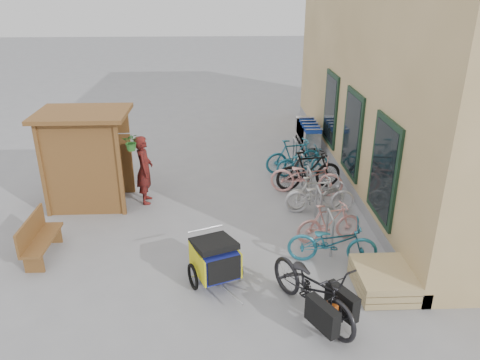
{
  "coord_description": "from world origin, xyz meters",
  "views": [
    {
      "loc": [
        0.06,
        -8.4,
        5.28
      ],
      "look_at": [
        0.5,
        1.5,
        1.0
      ],
      "focal_mm": 35.0,
      "sensor_mm": 36.0,
      "label": 1
    }
  ],
  "objects_px": {
    "bike_3": "(315,193)",
    "bike_0": "(332,242)",
    "child_trailer": "(215,258)",
    "bike_1": "(329,223)",
    "cargo_bike": "(314,288)",
    "bike_5": "(309,170)",
    "person_kiosk": "(144,170)",
    "bike_4": "(307,176)",
    "bike_7": "(294,156)",
    "kiosk": "(83,146)",
    "bench": "(38,237)",
    "bike_6": "(303,162)",
    "shopping_carts": "(307,131)",
    "bike_2": "(320,195)",
    "pallet_stack": "(383,280)"
  },
  "relations": [
    {
      "from": "bike_3",
      "to": "bike_0",
      "type": "bearing_deg",
      "value": 174.83
    },
    {
      "from": "bike_2",
      "to": "bike_6",
      "type": "distance_m",
      "value": 2.35
    },
    {
      "from": "child_trailer",
      "to": "person_kiosk",
      "type": "distance_m",
      "value": 3.99
    },
    {
      "from": "bike_1",
      "to": "bike_6",
      "type": "relative_size",
      "value": 0.92
    },
    {
      "from": "bike_6",
      "to": "cargo_bike",
      "type": "bearing_deg",
      "value": 160.81
    },
    {
      "from": "shopping_carts",
      "to": "pallet_stack",
      "type": "bearing_deg",
      "value": -90.0
    },
    {
      "from": "person_kiosk",
      "to": "bike_6",
      "type": "xyz_separation_m",
      "value": [
        4.29,
        1.57,
        -0.46
      ]
    },
    {
      "from": "kiosk",
      "to": "bike_7",
      "type": "height_order",
      "value": "kiosk"
    },
    {
      "from": "pallet_stack",
      "to": "bike_3",
      "type": "xyz_separation_m",
      "value": [
        -0.64,
        3.29,
        0.23
      ]
    },
    {
      "from": "person_kiosk",
      "to": "bike_3",
      "type": "relative_size",
      "value": 1.2
    },
    {
      "from": "shopping_carts",
      "to": "bike_5",
      "type": "xyz_separation_m",
      "value": [
        -0.58,
        -3.42,
        -0.02
      ]
    },
    {
      "from": "bike_4",
      "to": "bike_7",
      "type": "relative_size",
      "value": 1.12
    },
    {
      "from": "bike_6",
      "to": "shopping_carts",
      "type": "bearing_deg",
      "value": -24.0
    },
    {
      "from": "bike_1",
      "to": "bike_2",
      "type": "relative_size",
      "value": 0.87
    },
    {
      "from": "kiosk",
      "to": "bike_3",
      "type": "height_order",
      "value": "kiosk"
    },
    {
      "from": "shopping_carts",
      "to": "bike_1",
      "type": "bearing_deg",
      "value": -95.78
    },
    {
      "from": "shopping_carts",
      "to": "bike_2",
      "type": "bearing_deg",
      "value": -96.54
    },
    {
      "from": "shopping_carts",
      "to": "bike_2",
      "type": "relative_size",
      "value": 1.27
    },
    {
      "from": "bike_6",
      "to": "bike_7",
      "type": "xyz_separation_m",
      "value": [
        -0.25,
        0.22,
        0.09
      ]
    },
    {
      "from": "pallet_stack",
      "to": "child_trailer",
      "type": "xyz_separation_m",
      "value": [
        -3.08,
        0.38,
        0.32
      ]
    },
    {
      "from": "person_kiosk",
      "to": "bike_1",
      "type": "relative_size",
      "value": 1.19
    },
    {
      "from": "shopping_carts",
      "to": "bike_4",
      "type": "bearing_deg",
      "value": -100.41
    },
    {
      "from": "cargo_bike",
      "to": "bike_1",
      "type": "bearing_deg",
      "value": 43.02
    },
    {
      "from": "bike_5",
      "to": "cargo_bike",
      "type": "bearing_deg",
      "value": 161.26
    },
    {
      "from": "pallet_stack",
      "to": "child_trailer",
      "type": "distance_m",
      "value": 3.11
    },
    {
      "from": "pallet_stack",
      "to": "bench",
      "type": "distance_m",
      "value": 6.82
    },
    {
      "from": "bike_4",
      "to": "bike_6",
      "type": "bearing_deg",
      "value": 9.66
    },
    {
      "from": "cargo_bike",
      "to": "bike_4",
      "type": "xyz_separation_m",
      "value": [
        0.74,
        4.86,
        -0.05
      ]
    },
    {
      "from": "pallet_stack",
      "to": "bike_3",
      "type": "relative_size",
      "value": 0.82
    },
    {
      "from": "shopping_carts",
      "to": "cargo_bike",
      "type": "relative_size",
      "value": 0.97
    },
    {
      "from": "cargo_bike",
      "to": "bike_5",
      "type": "relative_size",
      "value": 1.21
    },
    {
      "from": "kiosk",
      "to": "bench",
      "type": "bearing_deg",
      "value": -99.12
    },
    {
      "from": "cargo_bike",
      "to": "bike_6",
      "type": "xyz_separation_m",
      "value": [
        0.87,
        6.15,
        -0.13
      ]
    },
    {
      "from": "kiosk",
      "to": "bike_4",
      "type": "distance_m",
      "value": 5.7
    },
    {
      "from": "cargo_bike",
      "to": "bike_0",
      "type": "relative_size",
      "value": 1.24
    },
    {
      "from": "pallet_stack",
      "to": "bike_7",
      "type": "height_order",
      "value": "bike_7"
    },
    {
      "from": "bike_2",
      "to": "bike_5",
      "type": "height_order",
      "value": "bike_5"
    },
    {
      "from": "child_trailer",
      "to": "bike_2",
      "type": "height_order",
      "value": "child_trailer"
    },
    {
      "from": "child_trailer",
      "to": "bike_1",
      "type": "xyz_separation_m",
      "value": [
        2.45,
        1.41,
        -0.08
      ]
    },
    {
      "from": "shopping_carts",
      "to": "bike_5",
      "type": "bearing_deg",
      "value": -99.54
    },
    {
      "from": "bike_4",
      "to": "person_kiosk",
      "type": "bearing_deg",
      "value": 109.31
    },
    {
      "from": "bench",
      "to": "bike_7",
      "type": "distance_m",
      "value": 7.29
    },
    {
      "from": "person_kiosk",
      "to": "bike_0",
      "type": "relative_size",
      "value": 0.99
    },
    {
      "from": "shopping_carts",
      "to": "bike_2",
      "type": "xyz_separation_m",
      "value": [
        -0.55,
        -4.81,
        -0.12
      ]
    },
    {
      "from": "bench",
      "to": "bike_1",
      "type": "bearing_deg",
      "value": 4.12
    },
    {
      "from": "pallet_stack",
      "to": "bike_4",
      "type": "xyz_separation_m",
      "value": [
        -0.69,
        4.22,
        0.29
      ]
    },
    {
      "from": "person_kiosk",
      "to": "child_trailer",
      "type": "bearing_deg",
      "value": -158.77
    },
    {
      "from": "child_trailer",
      "to": "bike_5",
      "type": "bearing_deg",
      "value": 37.29
    },
    {
      "from": "bike_4",
      "to": "bike_0",
      "type": "bearing_deg",
      "value": -165.66
    },
    {
      "from": "kiosk",
      "to": "bike_6",
      "type": "relative_size",
      "value": 1.56
    }
  ]
}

